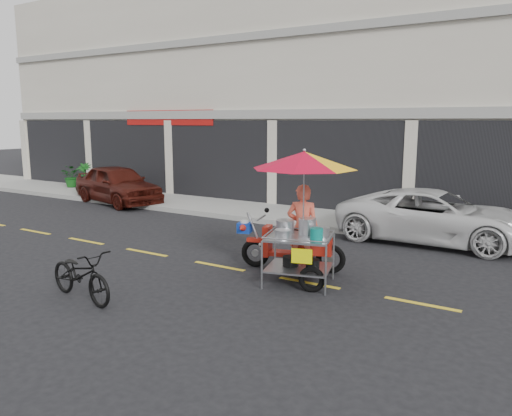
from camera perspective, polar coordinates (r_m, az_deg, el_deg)
The scene contains 9 objects.
ground at distance 9.16m, azimuth 6.07°, elevation -8.52°, with size 90.00×90.00×0.00m, color black.
sidewalk at distance 14.14m, azimuth 15.84°, elevation -1.92°, with size 45.00×3.00×0.15m, color gray.
centerline at distance 9.16m, azimuth 6.07°, elevation -8.50°, with size 42.00×0.10×0.01m, color gold.
maroon_sedan at distance 18.24m, azimuth -15.52°, elevation 2.63°, with size 1.61×4.00×1.36m, color #3C100A.
white_pickup at distance 12.66m, azimuth 19.80°, elevation -0.93°, with size 2.10×4.55×1.27m, color silver.
plant_tall at distance 22.16m, azimuth -20.26°, elevation 3.44°, with size 0.83×0.72×0.92m, color #124914.
plant_short at distance 21.22m, azimuth -19.04°, elevation 3.45°, with size 0.60×0.60×1.07m, color #124914.
near_bicycle at distance 8.66m, azimuth -19.39°, elevation -7.18°, with size 0.57×1.63×0.86m, color black.
food_vendor_rig at distance 9.06m, azimuth 5.27°, elevation 1.23°, with size 2.76×2.27×2.43m.
Camera 1 is at (3.74, -7.84, 2.90)m, focal length 35.00 mm.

